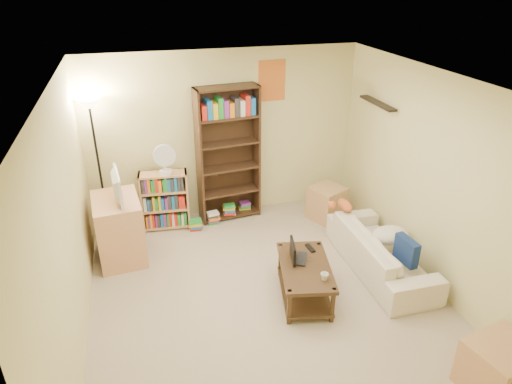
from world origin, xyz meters
TOP-DOWN VIEW (x-y plane):
  - room at (0.00, 0.01)m, footprint 4.50×4.54m
  - sofa at (1.55, 0.18)m, footprint 1.82×0.73m
  - navy_pillow at (1.63, -0.21)m, footprint 0.14×0.36m
  - cream_blanket at (1.68, 0.22)m, footprint 0.49×0.35m
  - tabby_cat at (1.32, 0.88)m, footprint 0.41×0.15m
  - coffee_table at (0.42, -0.09)m, footprint 0.75×1.09m
  - laptop at (0.45, 0.01)m, footprint 0.42×0.40m
  - laptop_screen at (0.31, 0.04)m, footprint 0.08×0.33m
  - mug at (0.52, -0.40)m, footprint 0.16×0.16m
  - tv_remote at (0.60, 0.21)m, footprint 0.07×0.18m
  - tv_stand at (-1.61, 1.34)m, footprint 0.64×0.84m
  - television at (-1.61, 1.34)m, footprint 0.66×0.20m
  - tall_bookshelf at (0.01, 2.05)m, footprint 0.94×0.40m
  - short_bookshelf at (-0.97, 1.97)m, footprint 0.70×0.34m
  - desk_fan at (-0.92, 1.93)m, footprint 0.31×0.18m
  - floor_lamp at (-1.80, 2.05)m, footprint 0.34×0.34m
  - side_table at (1.42, 1.59)m, footprint 0.60×0.60m
  - end_cabinet at (1.65, -1.77)m, footprint 0.68×0.60m
  - book_stacks at (-0.14, 1.95)m, footprint 1.02×0.47m

SIDE VIEW (x-z plane):
  - book_stacks at x=-0.14m, z-range -0.02..0.21m
  - end_cabinet at x=1.65m, z-range 0.00..0.49m
  - side_table at x=1.42m, z-range 0.00..0.52m
  - sofa at x=1.55m, z-range 0.00..0.53m
  - coffee_table at x=0.42m, z-range 0.07..0.51m
  - tv_stand at x=-1.61m, z-range 0.00..0.85m
  - short_bookshelf at x=-0.97m, z-range 0.00..0.88m
  - cream_blanket at x=1.68m, z-range 0.35..0.56m
  - laptop at x=0.45m, z-range 0.44..0.47m
  - tv_remote at x=0.60m, z-range 0.44..0.47m
  - mug at x=0.52m, z-range 0.44..0.53m
  - navy_pillow at x=1.63m, z-range 0.35..0.66m
  - laptop_screen at x=0.31m, z-range 0.47..0.69m
  - tabby_cat at x=1.32m, z-range 0.53..0.67m
  - television at x=-1.61m, z-range 0.85..1.22m
  - tall_bookshelf at x=0.01m, z-range 0.06..2.08m
  - desk_fan at x=-0.92m, z-range 0.89..1.33m
  - floor_lamp at x=-1.80m, z-range 0.59..2.58m
  - room at x=0.00m, z-range 0.36..2.88m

